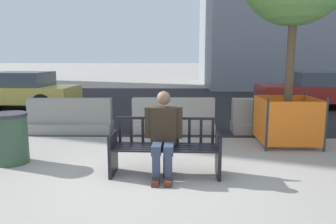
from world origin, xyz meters
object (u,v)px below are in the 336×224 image
street_bench (165,150)px  jersey_barrier_right (273,119)px  car_sedan_mid (317,90)px  jersey_barrier_left (71,119)px  construction_fence (287,119)px  seated_person (163,132)px  jersey_barrier_centre (173,118)px  car_taxi_near (19,91)px  trash_bin (11,138)px

street_bench → jersey_barrier_right: street_bench is taller
car_sedan_mid → jersey_barrier_left: bearing=-150.9°
jersey_barrier_right → construction_fence: (-0.03, -1.06, 0.19)m
jersey_barrier_left → construction_fence: 5.00m
car_sedan_mid → seated_person: bearing=-126.4°
jersey_barrier_centre → jersey_barrier_left: 2.51m
construction_fence → seated_person: bearing=-142.1°
seated_person → jersey_barrier_centre: 3.07m
jersey_barrier_left → jersey_barrier_right: size_ratio=1.01×
seated_person → car_taxi_near: (-5.44, 6.55, -0.03)m
seated_person → street_bench: bearing=66.5°
car_taxi_near → trash_bin: (2.77, -6.00, -0.21)m
trash_bin → car_sedan_mid: bearing=39.8°
car_taxi_near → trash_bin: car_taxi_near is taller
jersey_barrier_left → jersey_barrier_centre: bearing=3.4°
jersey_barrier_left → trash_bin: bearing=-96.7°
jersey_barrier_left → car_sedan_mid: size_ratio=0.49×
jersey_barrier_centre → construction_fence: bearing=-24.2°
jersey_barrier_right → car_sedan_mid: size_ratio=0.48×
jersey_barrier_centre → car_sedan_mid: 6.65m
street_bench → jersey_barrier_right: bearing=49.6°
street_bench → jersey_barrier_left: size_ratio=0.84×
construction_fence → jersey_barrier_right: bearing=88.2°
car_taxi_near → car_sedan_mid: size_ratio=1.00×
street_bench → jersey_barrier_left: (-2.42, 2.84, -0.06)m
street_bench → jersey_barrier_centre: street_bench is taller
construction_fence → trash_bin: (-5.19, -1.42, -0.09)m
street_bench → seated_person: (-0.02, -0.06, 0.29)m
jersey_barrier_centre → jersey_barrier_right: 2.44m
construction_fence → car_taxi_near: 9.18m
jersey_barrier_right → car_sedan_mid: bearing=56.5°
jersey_barrier_left → trash_bin: 2.37m
seated_person → jersey_barrier_right: size_ratio=0.66×
street_bench → jersey_barrier_right: size_ratio=0.85×
jersey_barrier_left → car_taxi_near: size_ratio=0.49×
seated_person → jersey_barrier_centre: (0.11, 3.05, -0.35)m
jersey_barrier_centre → jersey_barrier_left: bearing=-176.6°
jersey_barrier_right → car_taxi_near: car_taxi_near is taller
construction_fence → trash_bin: size_ratio=1.33×
seated_person → car_taxi_near: 8.51m
jersey_barrier_left → street_bench: bearing=-49.6°
car_taxi_near → jersey_barrier_right: bearing=-23.8°
jersey_barrier_centre → car_sedan_mid: car_sedan_mid is taller
street_bench → trash_bin: 2.74m
trash_bin → jersey_barrier_left: bearing=83.3°
jersey_barrier_centre → trash_bin: 3.74m
seated_person → construction_fence: bearing=37.9°
construction_fence → car_taxi_near: size_ratio=0.28×
jersey_barrier_left → trash_bin: trash_bin is taller
car_taxi_near → car_sedan_mid: bearing=3.4°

